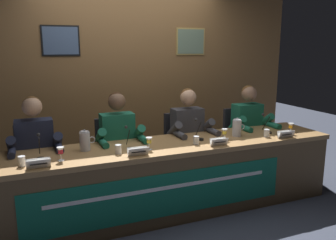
% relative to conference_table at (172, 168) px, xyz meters
% --- Properties ---
extents(ground_plane, '(12.00, 12.00, 0.00)m').
position_rel_conference_table_xyz_m(ground_plane, '(0.01, 0.11, -0.51)').
color(ground_plane, '#383D4C').
extents(wall_back_panelled, '(4.90, 0.14, 2.60)m').
position_rel_conference_table_xyz_m(wall_back_panelled, '(0.01, 1.47, 0.80)').
color(wall_back_panelled, brown).
rests_on(wall_back_panelled, ground_plane).
extents(conference_table, '(3.70, 0.73, 0.74)m').
position_rel_conference_table_xyz_m(conference_table, '(0.00, 0.00, 0.00)').
color(conference_table, olive).
rests_on(conference_table, ground_plane).
extents(chair_far_left, '(0.44, 0.45, 0.92)m').
position_rel_conference_table_xyz_m(chair_far_left, '(-1.27, 0.66, -0.06)').
color(chair_far_left, black).
rests_on(chair_far_left, ground_plane).
extents(panelist_far_left, '(0.51, 0.48, 1.25)m').
position_rel_conference_table_xyz_m(panelist_far_left, '(-1.27, 0.46, 0.22)').
color(panelist_far_left, black).
rests_on(panelist_far_left, ground_plane).
extents(nameplate_far_left, '(0.19, 0.06, 0.08)m').
position_rel_conference_table_xyz_m(nameplate_far_left, '(-1.27, -0.16, 0.27)').
color(nameplate_far_left, white).
rests_on(nameplate_far_left, conference_table).
extents(juice_glass_far_left, '(0.06, 0.06, 0.12)m').
position_rel_conference_table_xyz_m(juice_glass_far_left, '(-1.08, -0.04, 0.32)').
color(juice_glass_far_left, white).
rests_on(juice_glass_far_left, conference_table).
extents(water_cup_far_left, '(0.06, 0.06, 0.08)m').
position_rel_conference_table_xyz_m(water_cup_far_left, '(-1.39, -0.05, 0.27)').
color(water_cup_far_left, silver).
rests_on(water_cup_far_left, conference_table).
extents(microphone_far_left, '(0.06, 0.17, 0.22)m').
position_rel_conference_table_xyz_m(microphone_far_left, '(-1.24, 0.10, 0.31)').
color(microphone_far_left, black).
rests_on(microphone_far_left, conference_table).
extents(chair_center_left, '(0.44, 0.45, 0.92)m').
position_rel_conference_table_xyz_m(chair_center_left, '(-0.42, 0.66, -0.06)').
color(chair_center_left, black).
rests_on(chair_center_left, ground_plane).
extents(panelist_center_left, '(0.51, 0.48, 1.25)m').
position_rel_conference_table_xyz_m(panelist_center_left, '(-0.42, 0.46, 0.22)').
color(panelist_center_left, black).
rests_on(panelist_center_left, ground_plane).
extents(nameplate_center_left, '(0.19, 0.06, 0.08)m').
position_rel_conference_table_xyz_m(nameplate_center_left, '(-0.40, -0.16, 0.27)').
color(nameplate_center_left, white).
rests_on(nameplate_center_left, conference_table).
extents(juice_glass_center_left, '(0.06, 0.06, 0.12)m').
position_rel_conference_table_xyz_m(juice_glass_center_left, '(-0.25, -0.02, 0.32)').
color(juice_glass_center_left, white).
rests_on(juice_glass_center_left, conference_table).
extents(water_cup_center_left, '(0.06, 0.06, 0.08)m').
position_rel_conference_table_xyz_m(water_cup_center_left, '(-0.56, -0.03, 0.27)').
color(water_cup_center_left, silver).
rests_on(water_cup_center_left, conference_table).
extents(microphone_center_left, '(0.06, 0.17, 0.22)m').
position_rel_conference_table_xyz_m(microphone_center_left, '(-0.42, 0.09, 0.31)').
color(microphone_center_left, black).
rests_on(microphone_center_left, conference_table).
extents(chair_center_right, '(0.44, 0.45, 0.92)m').
position_rel_conference_table_xyz_m(chair_center_right, '(0.43, 0.66, -0.06)').
color(chair_center_right, black).
rests_on(chair_center_right, ground_plane).
extents(panelist_center_right, '(0.51, 0.48, 1.25)m').
position_rel_conference_table_xyz_m(panelist_center_right, '(0.43, 0.46, 0.22)').
color(panelist_center_right, black).
rests_on(panelist_center_right, ground_plane).
extents(nameplate_center_right, '(0.19, 0.06, 0.08)m').
position_rel_conference_table_xyz_m(nameplate_center_right, '(0.45, -0.15, 0.27)').
color(nameplate_center_right, white).
rests_on(nameplate_center_right, conference_table).
extents(juice_glass_center_right, '(0.06, 0.06, 0.12)m').
position_rel_conference_table_xyz_m(juice_glass_center_right, '(0.62, 0.01, 0.32)').
color(juice_glass_center_right, white).
rests_on(juice_glass_center_right, conference_table).
extents(water_cup_center_right, '(0.06, 0.06, 0.08)m').
position_rel_conference_table_xyz_m(water_cup_center_right, '(0.26, -0.02, 0.27)').
color(water_cup_center_right, silver).
rests_on(water_cup_center_right, conference_table).
extents(microphone_center_right, '(0.06, 0.17, 0.22)m').
position_rel_conference_table_xyz_m(microphone_center_right, '(0.38, 0.14, 0.31)').
color(microphone_center_right, black).
rests_on(microphone_center_right, conference_table).
extents(chair_far_right, '(0.44, 0.45, 0.92)m').
position_rel_conference_table_xyz_m(chair_far_right, '(1.28, 0.66, -0.06)').
color(chair_far_right, black).
rests_on(chair_far_right, ground_plane).
extents(panelist_far_right, '(0.51, 0.48, 1.25)m').
position_rel_conference_table_xyz_m(panelist_far_right, '(1.28, 0.46, 0.22)').
color(panelist_far_right, black).
rests_on(panelist_far_right, ground_plane).
extents(nameplate_far_right, '(0.20, 0.06, 0.08)m').
position_rel_conference_table_xyz_m(nameplate_far_right, '(1.30, -0.17, 0.27)').
color(nameplate_far_right, white).
rests_on(nameplate_far_right, conference_table).
extents(juice_glass_far_right, '(0.06, 0.06, 0.12)m').
position_rel_conference_table_xyz_m(juice_glass_far_right, '(1.47, -0.04, 0.32)').
color(juice_glass_far_right, white).
rests_on(juice_glass_far_right, conference_table).
extents(water_cup_far_right, '(0.06, 0.06, 0.08)m').
position_rel_conference_table_xyz_m(water_cup_far_right, '(1.13, -0.05, 0.27)').
color(water_cup_far_right, silver).
rests_on(water_cup_far_right, conference_table).
extents(microphone_far_right, '(0.06, 0.17, 0.22)m').
position_rel_conference_table_xyz_m(microphone_far_right, '(1.25, 0.10, 0.31)').
color(microphone_far_right, black).
rests_on(microphone_far_right, conference_table).
extents(water_pitcher_left_side, '(0.15, 0.10, 0.21)m').
position_rel_conference_table_xyz_m(water_pitcher_left_side, '(-0.83, 0.20, 0.33)').
color(water_pitcher_left_side, silver).
rests_on(water_pitcher_left_side, conference_table).
extents(water_pitcher_right_side, '(0.15, 0.10, 0.21)m').
position_rel_conference_table_xyz_m(water_pitcher_right_side, '(0.84, 0.11, 0.33)').
color(water_pitcher_right_side, silver).
rests_on(water_pitcher_right_side, conference_table).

